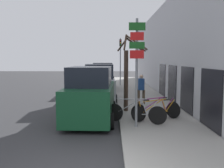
{
  "coord_description": "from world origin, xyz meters",
  "views": [
    {
      "loc": [
        0.69,
        -5.14,
        2.64
      ],
      "look_at": [
        0.68,
        5.59,
        1.58
      ],
      "focal_mm": 40.0,
      "sensor_mm": 36.0,
      "label": 1
    }
  ],
  "objects_px": {
    "bicycle_1": "(157,111)",
    "parked_car_0": "(91,96)",
    "bicycle_2": "(156,109)",
    "parked_car_1": "(99,85)",
    "bicycle_0": "(136,112)",
    "traffic_light": "(121,55)",
    "pedestrian_near": "(142,87)",
    "parked_car_2": "(103,78)",
    "signpost": "(137,65)",
    "street_tree": "(128,72)"
  },
  "relations": [
    {
      "from": "bicycle_1",
      "to": "bicycle_0",
      "type": "bearing_deg",
      "value": 93.17
    },
    {
      "from": "parked_car_0",
      "to": "street_tree",
      "type": "distance_m",
      "value": 2.34
    },
    {
      "from": "bicycle_1",
      "to": "parked_car_0",
      "type": "distance_m",
      "value": 2.88
    },
    {
      "from": "bicycle_0",
      "to": "parked_car_0",
      "type": "xyz_separation_m",
      "value": [
        -1.84,
        1.0,
        0.5
      ]
    },
    {
      "from": "parked_car_0",
      "to": "bicycle_1",
      "type": "bearing_deg",
      "value": -9.45
    },
    {
      "from": "parked_car_0",
      "to": "signpost",
      "type": "bearing_deg",
      "value": -38.82
    },
    {
      "from": "traffic_light",
      "to": "pedestrian_near",
      "type": "bearing_deg",
      "value": -85.23
    },
    {
      "from": "bicycle_0",
      "to": "traffic_light",
      "type": "xyz_separation_m",
      "value": [
        -0.12,
        14.17,
        2.47
      ]
    },
    {
      "from": "bicycle_0",
      "to": "street_tree",
      "type": "bearing_deg",
      "value": 23.36
    },
    {
      "from": "street_tree",
      "to": "traffic_light",
      "type": "height_order",
      "value": "traffic_light"
    },
    {
      "from": "signpost",
      "to": "bicycle_2",
      "type": "bearing_deg",
      "value": 53.67
    },
    {
      "from": "signpost",
      "to": "traffic_light",
      "type": "relative_size",
      "value": 0.88
    },
    {
      "from": "bicycle_2",
      "to": "parked_car_0",
      "type": "distance_m",
      "value": 2.84
    },
    {
      "from": "parked_car_2",
      "to": "bicycle_2",
      "type": "bearing_deg",
      "value": -78.42
    },
    {
      "from": "parked_car_2",
      "to": "bicycle_0",
      "type": "bearing_deg",
      "value": -83.92
    },
    {
      "from": "parked_car_1",
      "to": "parked_car_2",
      "type": "bearing_deg",
      "value": 86.42
    },
    {
      "from": "signpost",
      "to": "street_tree",
      "type": "distance_m",
      "value": 2.94
    },
    {
      "from": "signpost",
      "to": "bicycle_2",
      "type": "xyz_separation_m",
      "value": [
        0.97,
        1.32,
        -1.89
      ]
    },
    {
      "from": "signpost",
      "to": "bicycle_1",
      "type": "xyz_separation_m",
      "value": [
        0.95,
        1.01,
        -1.91
      ]
    },
    {
      "from": "signpost",
      "to": "parked_car_1",
      "type": "distance_m",
      "value": 6.93
    },
    {
      "from": "bicycle_2",
      "to": "street_tree",
      "type": "bearing_deg",
      "value": 15.57
    },
    {
      "from": "pedestrian_near",
      "to": "signpost",
      "type": "bearing_deg",
      "value": -97.54
    },
    {
      "from": "bicycle_1",
      "to": "traffic_light",
      "type": "distance_m",
      "value": 14.02
    },
    {
      "from": "parked_car_0",
      "to": "parked_car_2",
      "type": "height_order",
      "value": "parked_car_2"
    },
    {
      "from": "parked_car_1",
      "to": "pedestrian_near",
      "type": "bearing_deg",
      "value": -40.17
    },
    {
      "from": "bicycle_1",
      "to": "parked_car_1",
      "type": "bearing_deg",
      "value": 4.23
    },
    {
      "from": "bicycle_1",
      "to": "parked_car_2",
      "type": "bearing_deg",
      "value": -7.63
    },
    {
      "from": "bicycle_0",
      "to": "parked_car_0",
      "type": "distance_m",
      "value": 2.15
    },
    {
      "from": "bicycle_1",
      "to": "parked_car_0",
      "type": "bearing_deg",
      "value": 56.9
    },
    {
      "from": "bicycle_1",
      "to": "pedestrian_near",
      "type": "height_order",
      "value": "pedestrian_near"
    },
    {
      "from": "bicycle_0",
      "to": "street_tree",
      "type": "distance_m",
      "value": 2.76
    },
    {
      "from": "bicycle_1",
      "to": "bicycle_2",
      "type": "bearing_deg",
      "value": -24.46
    },
    {
      "from": "bicycle_0",
      "to": "parked_car_0",
      "type": "bearing_deg",
      "value": 80.37
    },
    {
      "from": "traffic_light",
      "to": "parked_car_0",
      "type": "bearing_deg",
      "value": -97.4
    },
    {
      "from": "parked_car_0",
      "to": "parked_car_2",
      "type": "distance_m",
      "value": 10.31
    },
    {
      "from": "signpost",
      "to": "traffic_light",
      "type": "xyz_separation_m",
      "value": [
        -0.1,
        14.76,
        0.6
      ]
    },
    {
      "from": "traffic_light",
      "to": "parked_car_1",
      "type": "bearing_deg",
      "value": -101.13
    },
    {
      "from": "bicycle_0",
      "to": "parked_car_0",
      "type": "relative_size",
      "value": 0.51
    },
    {
      "from": "signpost",
      "to": "parked_car_2",
      "type": "xyz_separation_m",
      "value": [
        -1.69,
        11.89,
        -1.38
      ]
    },
    {
      "from": "bicycle_1",
      "to": "parked_car_0",
      "type": "xyz_separation_m",
      "value": [
        -2.76,
        0.58,
        0.54
      ]
    },
    {
      "from": "bicycle_1",
      "to": "traffic_light",
      "type": "height_order",
      "value": "traffic_light"
    },
    {
      "from": "pedestrian_near",
      "to": "traffic_light",
      "type": "bearing_deg",
      "value": 96.03
    },
    {
      "from": "parked_car_1",
      "to": "parked_car_0",
      "type": "bearing_deg",
      "value": -94.58
    },
    {
      "from": "bicycle_2",
      "to": "traffic_light",
      "type": "height_order",
      "value": "traffic_light"
    },
    {
      "from": "parked_car_0",
      "to": "pedestrian_near",
      "type": "distance_m",
      "value": 4.07
    },
    {
      "from": "bicycle_1",
      "to": "parked_car_1",
      "type": "distance_m",
      "value": 6.2
    },
    {
      "from": "parked_car_0",
      "to": "parked_car_1",
      "type": "distance_m",
      "value": 5.0
    },
    {
      "from": "street_tree",
      "to": "bicycle_0",
      "type": "bearing_deg",
      "value": -85.57
    },
    {
      "from": "parked_car_0",
      "to": "street_tree",
      "type": "bearing_deg",
      "value": 40.97
    },
    {
      "from": "parked_car_2",
      "to": "pedestrian_near",
      "type": "height_order",
      "value": "parked_car_2"
    }
  ]
}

